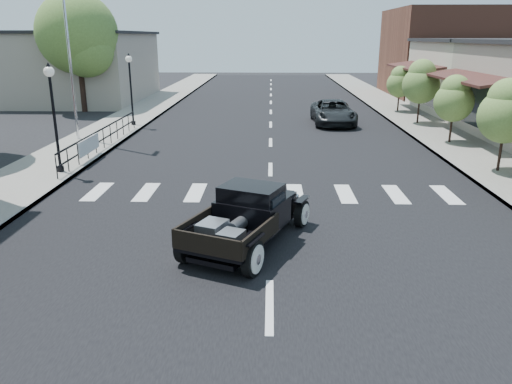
{
  "coord_description": "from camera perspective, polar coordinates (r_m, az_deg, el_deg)",
  "views": [
    {
      "loc": [
        -0.01,
        -11.25,
        4.83
      ],
      "look_at": [
        -0.37,
        0.98,
        1.0
      ],
      "focal_mm": 35.0,
      "sensor_mm": 36.0,
      "label": 1
    }
  ],
  "objects": [
    {
      "name": "road_markings",
      "position": [
        21.8,
        1.67,
        4.56
      ],
      "size": [
        12.0,
        60.0,
        0.06
      ],
      "primitive_type": null,
      "color": "silver",
      "rests_on": "ground"
    },
    {
      "name": "banner",
      "position": [
        21.02,
        -18.48,
        4.44
      ],
      "size": [
        0.04,
        2.2,
        0.6
      ],
      "primitive_type": null,
      "color": "silver",
      "rests_on": "sidewalk_left"
    },
    {
      "name": "sidewalk_left",
      "position": [
        28.0,
        -16.12,
        6.92
      ],
      "size": [
        3.0,
        80.0,
        0.15
      ],
      "primitive_type": "cube",
      "color": "gray",
      "rests_on": "ground"
    },
    {
      "name": "railing",
      "position": [
        22.85,
        -17.05,
        6.07
      ],
      "size": [
        0.08,
        10.0,
        1.0
      ],
      "primitive_type": null,
      "color": "black",
      "rests_on": "sidewalk_left"
    },
    {
      "name": "far_building_right",
      "position": [
        45.97,
        22.14,
        14.49
      ],
      "size": [
        11.0,
        10.0,
        7.0
      ],
      "primitive_type": "cube",
      "color": "brown",
      "rests_on": "ground"
    },
    {
      "name": "small_tree_d",
      "position": [
        29.7,
        18.25,
        10.74
      ],
      "size": [
        2.03,
        2.03,
        3.38
      ],
      "primitive_type": null,
      "color": "#5A7937",
      "rests_on": "sidewalk_right"
    },
    {
      "name": "lamp_post_b",
      "position": [
        19.05,
        -22.03,
        7.77
      ],
      "size": [
        0.36,
        0.36,
        3.83
      ],
      "primitive_type": null,
      "color": "black",
      "rests_on": "sidewalk_left"
    },
    {
      "name": "hotrod_pickup",
      "position": [
        11.91,
        -0.92,
        -2.72
      ],
      "size": [
        3.49,
        4.69,
        1.48
      ],
      "primitive_type": null,
      "rotation": [
        0.0,
        0.0,
        -0.4
      ],
      "color": "black",
      "rests_on": "ground"
    },
    {
      "name": "small_tree_e",
      "position": [
        34.17,
        16.06,
        11.19
      ],
      "size": [
        1.67,
        1.67,
        2.78
      ],
      "primitive_type": null,
      "color": "#5A7937",
      "rests_on": "sidewalk_right"
    },
    {
      "name": "flagpole",
      "position": [
        25.04,
        -21.12,
        19.52
      ],
      "size": [
        0.12,
        0.12,
        12.18
      ],
      "primitive_type": "cylinder",
      "color": "silver",
      "rests_on": "sidewalk_left"
    },
    {
      "name": "lamp_post_c",
      "position": [
        28.43,
        -14.09,
        11.28
      ],
      "size": [
        0.36,
        0.36,
        3.83
      ],
      "primitive_type": null,
      "color": "black",
      "rests_on": "sidewalk_left"
    },
    {
      "name": "storefront_far",
      "position": [
        36.58,
        26.48,
        11.56
      ],
      "size": [
        10.0,
        9.0,
        4.5
      ],
      "primitive_type": "cube",
      "color": "#B7AF9A",
      "rests_on": "ground"
    },
    {
      "name": "ground",
      "position": [
        12.25,
        1.6,
        -5.86
      ],
      "size": [
        120.0,
        120.0,
        0.0
      ],
      "primitive_type": "plane",
      "color": "black",
      "rests_on": "ground"
    },
    {
      "name": "small_tree_b",
      "position": [
        19.94,
        26.48,
        6.66
      ],
      "size": [
        1.91,
        1.91,
        3.18
      ],
      "primitive_type": null,
      "color": "#5A7937",
      "rests_on": "sidewalk_right"
    },
    {
      "name": "big_tree_far",
      "position": [
        35.54,
        -19.57,
        14.75
      ],
      "size": [
        5.17,
        5.17,
        7.59
      ],
      "primitive_type": null,
      "color": "#527331",
      "rests_on": "ground"
    },
    {
      "name": "low_building_left",
      "position": [
        42.08,
        -19.74,
        13.22
      ],
      "size": [
        10.0,
        12.0,
        5.0
      ],
      "primitive_type": "cube",
      "color": "gray",
      "rests_on": "ground"
    },
    {
      "name": "small_tree_c",
      "position": [
        24.7,
        21.58,
        8.7
      ],
      "size": [
        1.76,
        1.76,
        2.94
      ],
      "primitive_type": null,
      "color": "#5A7937",
      "rests_on": "sidewalk_right"
    },
    {
      "name": "sidewalk_right",
      "position": [
        28.01,
        19.48,
        6.61
      ],
      "size": [
        3.0,
        80.0,
        0.15
      ],
      "primitive_type": "cube",
      "color": "gray",
      "rests_on": "ground"
    },
    {
      "name": "road",
      "position": [
        26.69,
        1.69,
        6.96
      ],
      "size": [
        14.0,
        80.0,
        0.02
      ],
      "primitive_type": "cube",
      "color": "black",
      "rests_on": "ground"
    },
    {
      "name": "second_car",
      "position": [
        29.13,
        8.8,
        8.98
      ],
      "size": [
        2.3,
        4.9,
        1.35
      ],
      "primitive_type": "imported",
      "rotation": [
        0.0,
        0.0,
        0.01
      ],
      "color": "black",
      "rests_on": "ground"
    }
  ]
}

